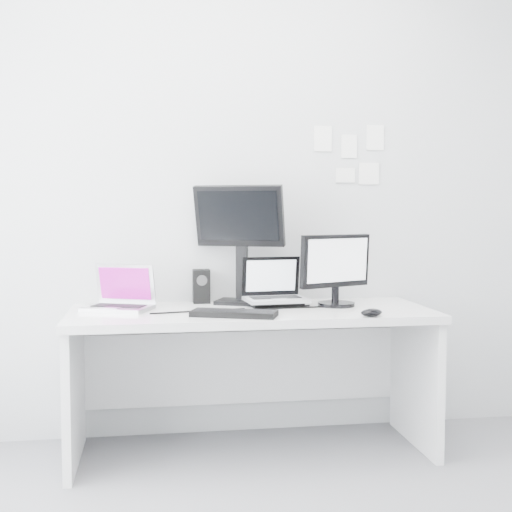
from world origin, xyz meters
The scene contains 14 objects.
back_wall centered at (0.00, 1.60, 1.35)m, with size 3.60×3.60×0.00m, color #BABCBF.
desk centered at (0.00, 1.25, 0.36)m, with size 1.80×0.70×0.73m, color silver.
macbook centered at (-0.66, 1.33, 0.85)m, with size 0.32×0.24×0.24m, color #A7A8AB.
speaker centered at (-0.23, 1.53, 0.82)m, with size 0.09×0.09×0.18m, color black.
dell_laptop centered at (0.14, 1.35, 0.86)m, with size 0.31×0.24×0.26m, color #A2A4A9.
rear_monitor centered at (-0.03, 1.46, 1.05)m, with size 0.47×0.17×0.64m, color black.
samsung_monitor centered at (0.45, 1.31, 0.92)m, with size 0.42×0.19×0.38m, color black.
keyboard centered at (-0.11, 1.05, 0.74)m, with size 0.40×0.14×0.03m, color black.
mouse centered at (0.52, 0.95, 0.75)m, with size 0.12×0.07×0.04m, color black.
wall_note_0 centered at (0.45, 1.59, 1.62)m, with size 0.10×0.00×0.14m, color white.
wall_note_1 centered at (0.60, 1.59, 1.58)m, with size 0.09×0.00×0.13m, color white.
wall_note_2 centered at (0.75, 1.59, 1.63)m, with size 0.10×0.00×0.14m, color white.
wall_note_3 centered at (0.58, 1.59, 1.42)m, with size 0.11×0.00×0.08m, color white.
wall_note_4 centered at (0.72, 1.59, 1.43)m, with size 0.12×0.00×0.12m, color white.
Camera 1 is at (-0.49, -2.05, 1.23)m, focal length 47.20 mm.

